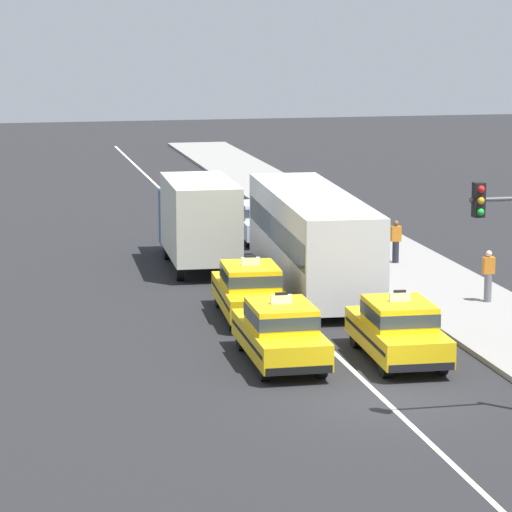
# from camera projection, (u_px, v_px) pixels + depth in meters

# --- Properties ---
(ground_plane) EXTENTS (160.00, 160.00, 0.00)m
(ground_plane) POSITION_uv_depth(u_px,v_px,m) (383.00, 399.00, 31.81)
(ground_plane) COLOR #232326
(lane_stripe_left_right) EXTENTS (0.14, 80.00, 0.01)m
(lane_stripe_left_right) POSITION_uv_depth(u_px,v_px,m) (227.00, 251.00, 51.02)
(lane_stripe_left_right) COLOR silver
(lane_stripe_left_right) RESTS_ON ground
(sidewalk_curb) EXTENTS (4.00, 90.00, 0.15)m
(sidewalk_curb) POSITION_uv_depth(u_px,v_px,m) (405.00, 268.00, 47.36)
(sidewalk_curb) COLOR gray
(sidewalk_curb) RESTS_ON ground
(taxi_left_nearest) EXTENTS (1.88, 4.59, 1.96)m
(taxi_left_nearest) POSITION_uv_depth(u_px,v_px,m) (280.00, 332.00, 34.77)
(taxi_left_nearest) COLOR black
(taxi_left_nearest) RESTS_ON ground
(taxi_left_second) EXTENTS (2.06, 4.65, 1.96)m
(taxi_left_second) POSITION_uv_depth(u_px,v_px,m) (250.00, 290.00, 39.93)
(taxi_left_second) COLOR black
(taxi_left_second) RESTS_ON ground
(box_truck_left_third) EXTENTS (2.49, 7.04, 3.27)m
(box_truck_left_third) POSITION_uv_depth(u_px,v_px,m) (197.00, 218.00, 47.72)
(box_truck_left_third) COLOR black
(box_truck_left_third) RESTS_ON ground
(taxi_right_nearest) EXTENTS (1.99, 4.63, 1.96)m
(taxi_right_nearest) POSITION_uv_depth(u_px,v_px,m) (398.00, 329.00, 35.07)
(taxi_right_nearest) COLOR black
(taxi_right_nearest) RESTS_ON ground
(bus_right_second) EXTENTS (3.15, 11.33, 3.22)m
(bus_right_second) POSITION_uv_depth(u_px,v_px,m) (311.00, 235.00, 44.01)
(bus_right_second) COLOR black
(bus_right_second) RESTS_ON ground
(sedan_right_third) EXTENTS (1.99, 4.39, 1.58)m
(sedan_right_third) POSITION_uv_depth(u_px,v_px,m) (261.00, 220.00, 53.14)
(sedan_right_third) COLOR black
(sedan_right_third) RESTS_ON ground
(pedestrian_near_crosswalk) EXTENTS (0.36, 0.24, 1.56)m
(pedestrian_near_crosswalk) POSITION_uv_depth(u_px,v_px,m) (396.00, 241.00, 47.85)
(pedestrian_near_crosswalk) COLOR #23232D
(pedestrian_near_crosswalk) RESTS_ON sidewalk_curb
(pedestrian_trailing) EXTENTS (0.36, 0.24, 1.64)m
(pedestrian_trailing) POSITION_uv_depth(u_px,v_px,m) (488.00, 276.00, 41.50)
(pedestrian_trailing) COLOR slate
(pedestrian_trailing) RESTS_ON sidewalk_curb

